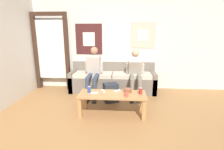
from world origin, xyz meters
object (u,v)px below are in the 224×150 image
(coffee_table, at_px, (112,97))
(backpack, at_px, (111,93))
(person_seated_teen, at_px, (135,71))
(ceramic_bowl, at_px, (128,90))
(drink_can_blue, at_px, (89,89))
(couch, at_px, (113,81))
(game_controller_near_left, at_px, (103,91))
(game_controller_near_right, at_px, (94,93))
(game_controller_far_center, at_px, (117,91))
(person_seated_adult, at_px, (93,70))
(pillar_candle, at_px, (126,94))
(drink_can_red, at_px, (141,91))

(coffee_table, height_order, backpack, backpack)
(person_seated_teen, bearing_deg, ceramic_bowl, -101.73)
(backpack, distance_m, drink_can_blue, 0.78)
(couch, bearing_deg, game_controller_near_left, -94.85)
(game_controller_near_right, relative_size, game_controller_far_center, 1.14)
(person_seated_adult, relative_size, game_controller_near_left, 8.82)
(pillar_candle, bearing_deg, person_seated_teen, 79.35)
(person_seated_adult, xyz_separation_m, game_controller_near_left, (0.36, -0.91, -0.24))
(ceramic_bowl, height_order, drink_can_blue, drink_can_blue)
(coffee_table, distance_m, game_controller_near_right, 0.37)
(backpack, relative_size, pillar_candle, 4.29)
(person_seated_teen, bearing_deg, coffee_table, -114.65)
(drink_can_blue, xyz_separation_m, game_controller_far_center, (0.57, 0.11, -0.05))
(backpack, distance_m, game_controller_near_left, 0.59)
(person_seated_adult, height_order, game_controller_far_center, person_seated_adult)
(ceramic_bowl, xyz_separation_m, game_controller_near_right, (-0.67, -0.12, -0.03))
(person_seated_teen, distance_m, backpack, 0.88)
(game_controller_near_left, bearing_deg, drink_can_blue, -164.13)
(person_seated_adult, xyz_separation_m, drink_can_blue, (0.08, -0.99, -0.19))
(ceramic_bowl, height_order, drink_can_red, drink_can_red)
(drink_can_red, height_order, game_controller_near_left, drink_can_red)
(person_seated_teen, xyz_separation_m, game_controller_far_center, (-0.42, -0.96, -0.21))
(couch, distance_m, drink_can_red, 1.55)
(coffee_table, height_order, game_controller_far_center, game_controller_far_center)
(ceramic_bowl, height_order, game_controller_near_left, ceramic_bowl)
(person_seated_adult, distance_m, game_controller_far_center, 1.12)
(backpack, height_order, ceramic_bowl, ceramic_bowl)
(coffee_table, xyz_separation_m, game_controller_near_right, (-0.36, 0.00, 0.09))
(ceramic_bowl, xyz_separation_m, game_controller_near_left, (-0.51, 0.01, -0.03))
(person_seated_adult, relative_size, game_controller_near_right, 8.61)
(pillar_candle, distance_m, game_controller_far_center, 0.35)
(ceramic_bowl, bearing_deg, pillar_candle, -96.38)
(coffee_table, distance_m, person_seated_teen, 1.26)
(couch, xyz_separation_m, game_controller_near_right, (-0.27, -1.42, 0.16))
(ceramic_bowl, bearing_deg, person_seated_teen, 78.27)
(coffee_table, relative_size, drink_can_red, 10.78)
(ceramic_bowl, xyz_separation_m, drink_can_blue, (-0.78, -0.07, 0.02))
(ceramic_bowl, distance_m, drink_can_red, 0.27)
(couch, bearing_deg, drink_can_red, -64.82)
(game_controller_near_left, bearing_deg, game_controller_near_right, -142.10)
(person_seated_adult, bearing_deg, game_controller_near_left, -68.40)
(coffee_table, bearing_deg, backpack, 97.12)
(game_controller_near_right, bearing_deg, game_controller_near_left, 37.90)
(pillar_candle, bearing_deg, coffee_table, 154.31)
(ceramic_bowl, distance_m, game_controller_near_left, 0.51)
(person_seated_teen, distance_m, game_controller_near_right, 1.43)
(coffee_table, bearing_deg, pillar_candle, -25.69)
(coffee_table, xyz_separation_m, person_seated_teen, (0.51, 1.12, 0.30))
(pillar_candle, bearing_deg, drink_can_red, 30.60)
(person_seated_adult, relative_size, backpack, 2.83)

